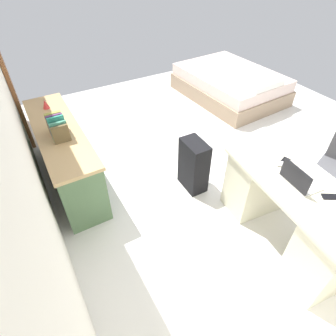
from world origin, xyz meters
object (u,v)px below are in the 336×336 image
Objects in this scene: credenza at (65,155)px; figurine_small at (45,104)px; laptop at (299,180)px; desk at (290,211)px; bed at (230,84)px; computer_mouse at (281,164)px; cell_phone_near_laptop at (330,197)px; cell_phone_by_mouse at (285,161)px; suitcase_black at (194,165)px.

figurine_small is (0.54, 0.00, 0.43)m from credenza.
laptop is (-1.94, -1.62, 0.43)m from credenza.
desk is 0.76× the size of bed.
computer_mouse is (0.25, -0.07, -0.03)m from laptop.
cell_phone_near_laptop reaches higher than bed.
laptop is at bearing -140.25° from credenza.
credenza is at bearing 39.88° from desk.
cell_phone_by_mouse is (0.27, -0.14, -0.04)m from laptop.
laptop is 3.32× the size of computer_mouse.
credenza is at bearing 39.75° from laptop.
laptop is at bearing 149.50° from bed.
laptop is (-2.76, 1.63, 0.56)m from bed.
desk is 0.47m from computer_mouse.
bed is 17.93× the size of figurine_small.
computer_mouse is at bearing -15.26° from laptop.
desk is 2.30× the size of suitcase_black.
cell_phone_near_laptop is at bearing -156.16° from laptop.
suitcase_black is 1.97× the size of laptop.
credenza is at bearing 28.13° from cell_phone_by_mouse.
cell_phone_near_laptop is (-3.01, 1.52, 0.52)m from bed.
bed is 3.25m from laptop.
cell_phone_near_laptop is 1.24× the size of figurine_small.
suitcase_black is 1.97m from figurine_small.
bed is at bearing -48.03° from suitcase_black.
cell_phone_near_laptop is at bearing -141.78° from credenza.
bed is at bearing -30.50° from laptop.
desk is at bearing -159.91° from suitcase_black.
bed is 2.60m from suitcase_black.
cell_phone_by_mouse is 1.24× the size of figurine_small.
laptop is (0.03, 0.03, 0.41)m from desk.
laptop reaches higher than cell_phone_by_mouse.
suitcase_black is 1.01m from computer_mouse.
figurine_small is (2.49, 1.62, 0.01)m from laptop.
credenza is 18.00× the size of computer_mouse.
laptop reaches higher than computer_mouse.
cell_phone_by_mouse is (0.01, -0.07, -0.01)m from computer_mouse.
suitcase_black is at bearing 17.79° from laptop.
desk is at bearing 51.28° from cell_phone_near_laptop.
bed is 19.72× the size of computer_mouse.
computer_mouse is at bearing 36.13° from cell_phone_near_laptop.
cell_phone_near_laptop is (-0.22, -0.08, 0.37)m from desk.
cell_phone_by_mouse reaches higher than bed.
laptop reaches higher than desk.
laptop is at bearing 55.37° from cell_phone_near_laptop.
cell_phone_near_laptop is 0.52m from cell_phone_by_mouse.
laptop is 2.44× the size of cell_phone_by_mouse.
laptop is at bearing 134.55° from cell_phone_by_mouse.
suitcase_black is 5.94× the size of figurine_small.
bed is (0.81, -3.24, -0.14)m from credenza.
laptop reaches higher than suitcase_black.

